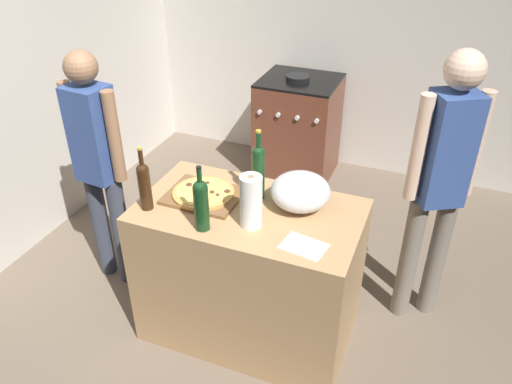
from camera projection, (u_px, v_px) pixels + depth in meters
name	position (u px, v px, depth m)	size (l,w,h in m)	color
ground_plane	(276.00, 246.00, 3.87)	(4.02, 3.54, 0.02)	#6B5B4C
kitchen_wall_rear	(339.00, 24.00, 4.37)	(4.02, 0.10, 2.60)	beige
kitchen_wall_left	(55.00, 50.00, 3.73)	(0.10, 3.54, 2.60)	beige
counter	(250.00, 273.00, 2.93)	(1.20, 0.69, 0.88)	tan
cutting_board	(204.00, 196.00, 2.79)	(0.40, 0.32, 0.02)	brown
pizza	(203.00, 193.00, 2.78)	(0.34, 0.34, 0.03)	tan
mixing_bowl	(300.00, 192.00, 2.66)	(0.32, 0.32, 0.19)	#B2B2B7
paper_towel_roll	(251.00, 201.00, 2.50)	(0.11, 0.11, 0.29)	white
wine_bottle_green	(258.00, 169.00, 2.70)	(0.07, 0.07, 0.40)	#143819
wine_bottle_dark	(144.00, 184.00, 2.63)	(0.07, 0.07, 0.36)	#331E0F
wine_bottle_clear	(201.00, 203.00, 2.47)	(0.07, 0.07, 0.35)	#143819
recipe_sheet	(304.00, 246.00, 2.42)	(0.21, 0.15, 0.00)	white
stove	(298.00, 128.00, 4.56)	(0.66, 0.63, 0.95)	brown
person_in_stripes	(98.00, 159.00, 3.09)	(0.40, 0.22, 1.59)	#383D4C
person_in_red	(441.00, 178.00, 2.77)	(0.35, 0.29, 1.70)	slate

